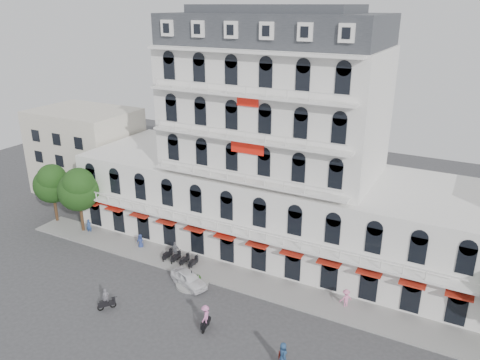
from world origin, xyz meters
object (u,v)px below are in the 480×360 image
object	(u,v)px
parked_car	(189,279)
rider_center	(206,317)
rider_west	(106,300)
rider_east	(283,356)

from	to	relation	value
parked_car	rider_center	size ratio (longest dim) A/B	1.85
rider_west	rider_east	bearing A→B (deg)	-50.14
parked_car	rider_west	xyz separation A→B (m)	(-4.41, -6.66, 0.20)
parked_car	rider_center	xyz separation A→B (m)	(4.95, -4.84, 0.51)
rider_west	rider_east	xyz separation A→B (m)	(16.90, 0.62, 0.26)
rider_west	rider_center	size ratio (longest dim) A/B	0.90
parked_car	rider_east	distance (m)	13.88
rider_west	rider_east	world-z (taller)	rider_east
parked_car	rider_west	world-z (taller)	rider_west
rider_east	rider_center	xyz separation A→B (m)	(-7.55, 1.20, 0.05)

